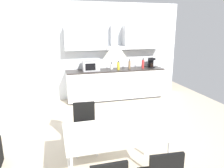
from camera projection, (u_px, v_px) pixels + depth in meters
ground_plane at (109, 142)px, 4.22m from camera, size 7.38×8.43×0.02m
wall_back at (85, 52)px, 6.53m from camera, size 5.90×0.10×2.85m
kitchen_counter at (116, 84)px, 6.66m from camera, size 2.94×0.63×0.92m
backsplash_tile at (113, 59)px, 6.75m from camera, size 2.92×0.02×0.52m
upper_wall_cabinets at (115, 38)px, 6.44m from camera, size 2.92×0.40×0.68m
microwave at (91, 66)px, 6.32m from camera, size 0.48×0.35×0.28m
coffee_maker at (151, 63)px, 6.82m from camera, size 0.18×0.19×0.30m
bottle_yellow at (118, 66)px, 6.48m from camera, size 0.08×0.08×0.27m
bottle_white at (111, 66)px, 6.54m from camera, size 0.08×0.08×0.21m
bottle_red at (143, 64)px, 6.69m from camera, size 0.07×0.07×0.31m
bottle_brown at (129, 65)px, 6.61m from camera, size 0.06×0.06×0.29m
dining_table at (115, 134)px, 3.10m from camera, size 1.42×0.88×0.72m
chair_far_left at (85, 122)px, 3.82m from camera, size 0.42×0.42×0.87m
pendant_lamp at (115, 50)px, 2.80m from camera, size 0.32×0.32×0.22m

